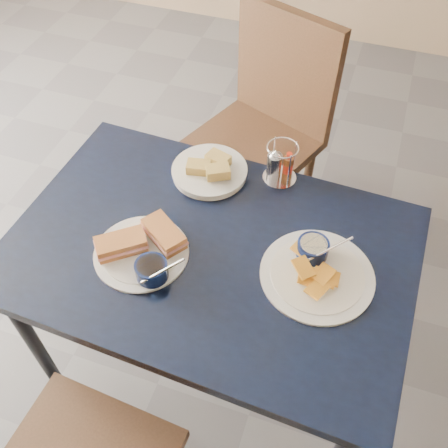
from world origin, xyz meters
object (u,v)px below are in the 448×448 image
(bread_basket, at_px, (210,170))
(condiment_caddy, at_px, (279,165))
(plantain_plate, at_px, (316,267))
(sandwich_plate, at_px, (144,249))
(chair_far, at_px, (260,115))
(dining_table, at_px, (210,261))

(bread_basket, height_order, condiment_caddy, condiment_caddy)
(plantain_plate, height_order, bread_basket, plantain_plate)
(sandwich_plate, height_order, bread_basket, sandwich_plate)
(sandwich_plate, bearing_deg, chair_far, 85.25)
(chair_far, distance_m, bread_basket, 0.61)
(chair_far, xyz_separation_m, condiment_caddy, (0.20, -0.52, 0.23))
(bread_basket, bearing_deg, dining_table, -70.24)
(chair_far, bearing_deg, condiment_caddy, -68.59)
(plantain_plate, relative_size, condiment_caddy, 2.34)
(chair_far, bearing_deg, plantain_plate, -64.81)
(sandwich_plate, distance_m, condiment_caddy, 0.51)
(sandwich_plate, relative_size, bread_basket, 1.23)
(bread_basket, bearing_deg, plantain_plate, -33.02)
(sandwich_plate, bearing_deg, dining_table, 27.34)
(sandwich_plate, distance_m, plantain_plate, 0.49)
(chair_far, distance_m, plantain_plate, 0.95)
(condiment_caddy, bearing_deg, chair_far, 111.41)
(chair_far, height_order, plantain_plate, chair_far)
(dining_table, xyz_separation_m, sandwich_plate, (-0.17, -0.09, 0.09))
(chair_far, height_order, bread_basket, chair_far)
(bread_basket, bearing_deg, sandwich_plate, -100.04)
(dining_table, relative_size, bread_basket, 4.93)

